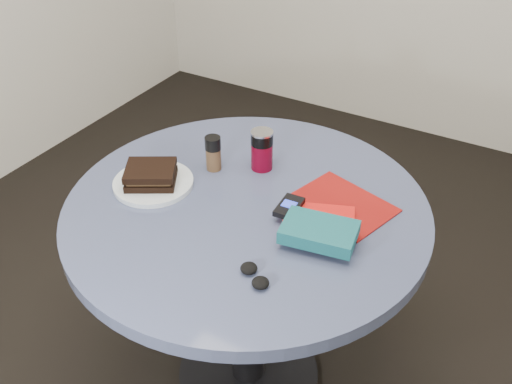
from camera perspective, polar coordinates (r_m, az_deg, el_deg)
The scene contains 11 objects.
ground at distance 2.10m, azimuth -0.75°, elevation -17.82°, with size 4.00×4.00×0.00m, color black.
table at distance 1.66m, azimuth -0.90°, elevation -5.69°, with size 1.00×1.00×0.75m.
plate at distance 1.65m, azimuth -10.23°, elevation 0.91°, with size 0.23×0.23×0.01m, color silver.
sandwich at distance 1.63m, azimuth -10.48°, elevation 1.72°, with size 0.18×0.17×0.05m.
soda_can at distance 1.67m, azimuth 0.59°, elevation 4.24°, with size 0.07×0.07×0.12m.
pepper_grinder at distance 1.68m, azimuth -4.30°, elevation 3.91°, with size 0.06×0.06×0.11m.
magazine at distance 1.57m, azimuth 8.60°, elevation -1.23°, with size 0.26×0.19×0.00m, color maroon.
red_book at distance 1.49m, azimuth 6.28°, elevation -2.77°, with size 0.18×0.12×0.02m, color red.
novel at distance 1.41m, azimuth 6.34°, elevation -3.99°, with size 0.18×0.12×0.04m, color #124F56.
mp3_player at distance 1.50m, azimuth 3.33°, elevation -1.48°, with size 0.06×0.10×0.02m.
headphones at distance 1.33m, azimuth -0.15°, elevation -8.35°, with size 0.10×0.08×0.02m.
Camera 1 is at (0.64, -1.07, 1.68)m, focal length 40.00 mm.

